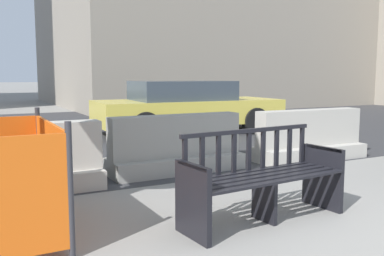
{
  "coord_description": "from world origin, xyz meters",
  "views": [
    {
      "loc": [
        -2.77,
        -2.28,
        1.4
      ],
      "look_at": [
        -0.29,
        2.44,
        0.75
      ],
      "focal_mm": 40.0,
      "sensor_mm": 36.0,
      "label": 1
    }
  ],
  "objects_px": {
    "jersey_barrier_centre": "(176,149)",
    "jersey_barrier_right": "(309,139)",
    "street_bench": "(263,181)",
    "car_taxi_near": "(187,106)",
    "jersey_barrier_left": "(17,166)"
  },
  "relations": [
    {
      "from": "jersey_barrier_right",
      "to": "street_bench",
      "type": "bearing_deg",
      "value": -140.34
    },
    {
      "from": "street_bench",
      "to": "jersey_barrier_right",
      "type": "relative_size",
      "value": 0.86
    },
    {
      "from": "street_bench",
      "to": "car_taxi_near",
      "type": "distance_m",
      "value": 6.47
    },
    {
      "from": "street_bench",
      "to": "jersey_barrier_centre",
      "type": "bearing_deg",
      "value": 85.41
    },
    {
      "from": "jersey_barrier_centre",
      "to": "car_taxi_near",
      "type": "distance_m",
      "value": 4.28
    },
    {
      "from": "jersey_barrier_left",
      "to": "jersey_barrier_centre",
      "type": "bearing_deg",
      "value": 4.67
    },
    {
      "from": "jersey_barrier_centre",
      "to": "jersey_barrier_right",
      "type": "height_order",
      "value": "same"
    },
    {
      "from": "jersey_barrier_right",
      "to": "jersey_barrier_left",
      "type": "bearing_deg",
      "value": 179.91
    },
    {
      "from": "street_bench",
      "to": "jersey_barrier_centre",
      "type": "distance_m",
      "value": 2.33
    },
    {
      "from": "jersey_barrier_centre",
      "to": "jersey_barrier_left",
      "type": "bearing_deg",
      "value": -175.33
    },
    {
      "from": "jersey_barrier_centre",
      "to": "jersey_barrier_right",
      "type": "distance_m",
      "value": 2.4
    },
    {
      "from": "jersey_barrier_right",
      "to": "car_taxi_near",
      "type": "xyz_separation_m",
      "value": [
        -0.32,
        3.91,
        0.32
      ]
    },
    {
      "from": "street_bench",
      "to": "jersey_barrier_right",
      "type": "bearing_deg",
      "value": 39.66
    },
    {
      "from": "jersey_barrier_left",
      "to": "car_taxi_near",
      "type": "height_order",
      "value": "car_taxi_near"
    },
    {
      "from": "street_bench",
      "to": "car_taxi_near",
      "type": "bearing_deg",
      "value": 69.51
    }
  ]
}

